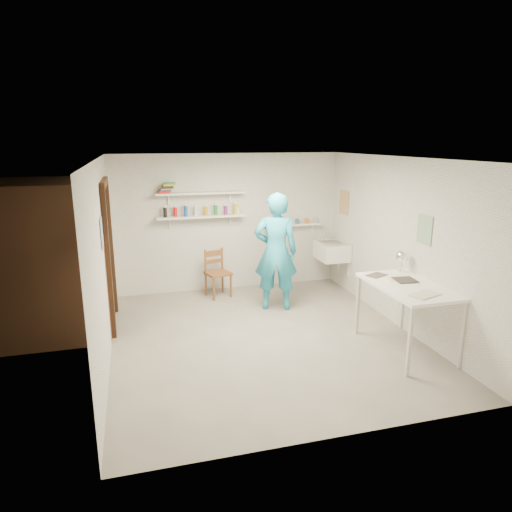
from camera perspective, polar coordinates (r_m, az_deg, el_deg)
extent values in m
cube|color=slate|center=(6.34, 0.96, -10.20)|extent=(4.00, 4.50, 0.02)
cube|color=silver|center=(5.77, 1.07, 12.23)|extent=(4.00, 4.50, 0.02)
cube|color=silver|center=(8.09, -3.47, 4.19)|extent=(4.00, 0.02, 2.40)
cube|color=silver|center=(3.92, 10.34, -7.22)|extent=(4.00, 0.02, 2.40)
cube|color=silver|center=(5.73, -18.68, -0.81)|extent=(0.02, 4.50, 2.40)
cube|color=silver|center=(6.77, 17.59, 1.53)|extent=(0.02, 4.50, 2.40)
cube|color=black|center=(6.79, -17.93, -0.19)|extent=(0.02, 0.90, 2.00)
cube|color=brown|center=(6.86, -23.88, -0.17)|extent=(1.40, 1.50, 2.10)
cube|color=brown|center=(6.62, -18.46, 8.66)|extent=(0.06, 1.05, 0.10)
cube|color=brown|center=(6.31, -17.92, -1.28)|extent=(0.06, 0.10, 2.00)
cube|color=brown|center=(7.28, -17.62, 0.78)|extent=(0.06, 0.10, 2.00)
cube|color=white|center=(7.85, -6.88, 4.92)|extent=(1.50, 0.22, 0.03)
cube|color=white|center=(7.79, -6.97, 7.82)|extent=(1.50, 0.22, 0.03)
cube|color=white|center=(8.39, 5.75, 3.96)|extent=(0.70, 0.14, 0.03)
cube|color=#334C7F|center=(5.70, -18.72, 2.73)|extent=(0.01, 0.28, 0.36)
cube|color=#995933|center=(8.24, 10.92, 6.62)|extent=(0.01, 0.34, 0.42)
cube|color=#3F724C|center=(6.25, 20.32, 3.10)|extent=(0.01, 0.30, 0.38)
cube|color=white|center=(8.21, 9.45, 0.60)|extent=(0.48, 0.60, 0.30)
imported|color=#279EC5|center=(7.09, 2.49, 0.51)|extent=(0.77, 0.61, 1.86)
cylinder|color=#CEBB8C|center=(7.20, 1.55, 3.26)|extent=(0.33, 0.12, 0.33)
cube|color=brown|center=(7.80, -4.76, -2.18)|extent=(0.47, 0.46, 0.82)
cube|color=white|center=(6.13, 18.27, -7.32)|extent=(0.79, 1.31, 0.87)
sphere|color=white|center=(6.46, 17.80, -0.03)|extent=(0.16, 0.16, 0.16)
cylinder|color=black|center=(7.77, -11.39, 5.39)|extent=(0.06, 0.06, 0.17)
cylinder|color=red|center=(7.78, -10.10, 5.46)|extent=(0.06, 0.06, 0.17)
cylinder|color=blue|center=(7.80, -8.81, 5.54)|extent=(0.06, 0.06, 0.17)
cylinder|color=white|center=(7.82, -7.54, 5.60)|extent=(0.06, 0.06, 0.17)
cylinder|color=orange|center=(7.85, -6.26, 5.67)|extent=(0.06, 0.06, 0.17)
cylinder|color=#268C3F|center=(7.87, -5.00, 5.73)|extent=(0.06, 0.06, 0.17)
cylinder|color=#8C268C|center=(7.91, -3.75, 5.79)|extent=(0.06, 0.06, 0.17)
cylinder|color=gold|center=(7.94, -2.50, 5.85)|extent=(0.06, 0.06, 0.17)
cube|color=red|center=(7.73, -11.42, 7.80)|extent=(0.18, 0.14, 0.03)
cube|color=#1933A5|center=(7.73, -11.28, 8.02)|extent=(0.18, 0.14, 0.03)
cube|color=orange|center=(7.72, -11.14, 8.23)|extent=(0.18, 0.14, 0.03)
cube|color=black|center=(7.72, -11.00, 8.45)|extent=(0.18, 0.14, 0.03)
cube|color=yellow|center=(7.72, -10.86, 8.66)|extent=(0.18, 0.14, 0.03)
cube|color=#338C4C|center=(7.72, -10.72, 8.88)|extent=(0.18, 0.14, 0.03)
cylinder|color=silver|center=(8.31, 4.43, 4.31)|extent=(0.07, 0.07, 0.09)
cylinder|color=#335999|center=(8.36, 5.32, 4.35)|extent=(0.07, 0.07, 0.09)
cylinder|color=orange|center=(8.40, 6.20, 4.38)|extent=(0.07, 0.07, 0.09)
cylinder|color=#999999|center=(8.45, 7.07, 4.42)|extent=(0.07, 0.07, 0.09)
cube|color=silver|center=(5.98, 18.60, -3.40)|extent=(0.30, 0.22, 0.00)
cube|color=#4C4742|center=(5.98, 18.60, -3.36)|extent=(0.30, 0.22, 0.00)
cube|color=beige|center=(5.98, 18.60, -3.33)|extent=(0.30, 0.22, 0.00)
cube|color=#383330|center=(5.98, 18.61, -3.29)|extent=(0.30, 0.22, 0.00)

